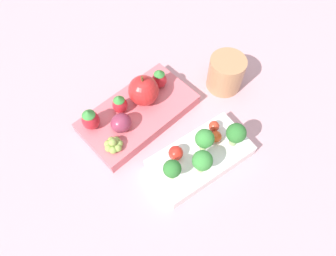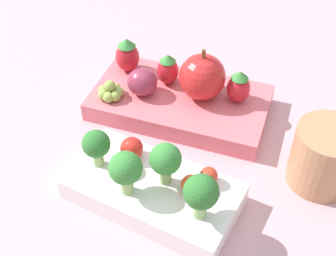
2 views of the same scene
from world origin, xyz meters
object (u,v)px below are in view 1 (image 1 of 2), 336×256
object	(u,v)px
broccoli_floret_2	(236,134)
plum	(121,123)
broccoli_floret_3	(202,161)
cherry_tomato_2	(216,137)
grape_cluster	(113,145)
strawberry_0	(90,119)
strawberry_1	(120,104)
bento_box_savoury	(200,158)
drinking_cup	(226,73)
cherry_tomato_1	(214,126)
apple	(144,91)
strawberry_2	(159,79)
cherry_tomato_0	(176,153)
broccoli_floret_1	(205,139)
bento_box_fruit	(138,113)
broccoli_floret_0	(172,169)

from	to	relation	value
broccoli_floret_2	plum	size ratio (longest dim) A/B	1.36
broccoli_floret_3	cherry_tomato_2	world-z (taller)	broccoli_floret_3
grape_cluster	plum	bearing A→B (deg)	-146.97
strawberry_0	plum	xyz separation A→B (m)	(-0.04, 0.04, -0.01)
strawberry_1	broccoli_floret_2	bearing A→B (deg)	120.36
bento_box_savoury	drinking_cup	distance (m)	0.19
cherry_tomato_1	apple	world-z (taller)	apple
broccoli_floret_2	strawberry_2	distance (m)	0.19
cherry_tomato_0	strawberry_1	xyz separation A→B (m)	(0.02, -0.14, 0.01)
broccoli_floret_1	cherry_tomato_0	bearing A→B (deg)	-21.53
strawberry_1	plum	distance (m)	0.04
bento_box_fruit	broccoli_floret_1	bearing A→B (deg)	104.92
broccoli_floret_3	plum	xyz separation A→B (m)	(0.05, -0.16, -0.02)
cherry_tomato_2	broccoli_floret_1	bearing A→B (deg)	-5.15
broccoli_floret_0	broccoli_floret_1	bearing A→B (deg)	-176.44
cherry_tomato_2	strawberry_0	world-z (taller)	strawberry_0
broccoli_floret_3	plum	distance (m)	0.17
broccoli_floret_3	broccoli_floret_2	bearing A→B (deg)	179.63
broccoli_floret_2	strawberry_2	xyz separation A→B (m)	(0.02, -0.19, -0.01)
broccoli_floret_2	cherry_tomato_2	world-z (taller)	broccoli_floret_2
broccoli_floret_2	strawberry_1	distance (m)	0.22
plum	bento_box_fruit	bearing A→B (deg)	-163.63
broccoli_floret_3	cherry_tomato_0	size ratio (longest dim) A/B	2.04
broccoli_floret_2	strawberry_1	world-z (taller)	broccoli_floret_2
broccoli_floret_0	cherry_tomato_1	bearing A→B (deg)	-170.34
broccoli_floret_1	strawberry_2	bearing A→B (deg)	-101.48
broccoli_floret_0	bento_box_savoury	bearing A→B (deg)	177.62
plum	drinking_cup	size ratio (longest dim) A/B	0.54
bento_box_fruit	strawberry_2	size ratio (longest dim) A/B	5.14
broccoli_floret_0	cherry_tomato_0	distance (m)	0.04
broccoli_floret_1	cherry_tomato_1	distance (m)	0.05
broccoli_floret_2	plum	bearing A→B (deg)	-49.65
cherry_tomato_2	strawberry_1	bearing A→B (deg)	-60.66
bento_box_savoury	broccoli_floret_3	xyz separation A→B (m)	(0.02, 0.02, 0.05)
apple	strawberry_0	world-z (taller)	apple
broccoli_floret_3	cherry_tomato_2	size ratio (longest dim) A/B	2.54
broccoli_floret_2	plum	world-z (taller)	broccoli_floret_2
broccoli_floret_0	broccoli_floret_3	size ratio (longest dim) A/B	0.88
strawberry_1	plum	world-z (taller)	strawberry_1
apple	grape_cluster	size ratio (longest dim) A/B	2.04
broccoli_floret_0	strawberry_1	distance (m)	0.17
broccoli_floret_0	broccoli_floret_3	xyz separation A→B (m)	(-0.05, 0.02, 0.00)
cherry_tomato_1	cherry_tomato_2	world-z (taller)	cherry_tomato_2
drinking_cup	broccoli_floret_0	bearing A→B (deg)	22.60
broccoli_floret_0	broccoli_floret_1	world-z (taller)	broccoli_floret_1
strawberry_1	cherry_tomato_2	bearing A→B (deg)	119.34
bento_box_fruit	broccoli_floret_1	size ratio (longest dim) A/B	4.51
broccoli_floret_1	cherry_tomato_1	bearing A→B (deg)	-159.84
cherry_tomato_1	strawberry_0	distance (m)	0.23
strawberry_0	grape_cluster	world-z (taller)	strawberry_0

